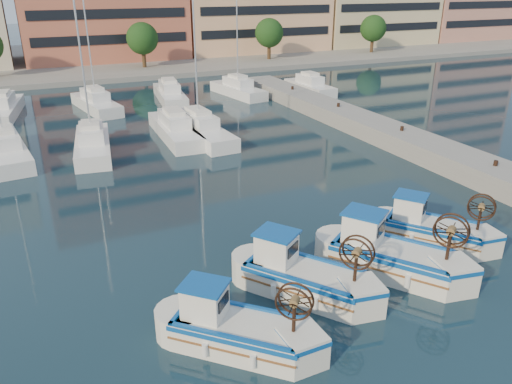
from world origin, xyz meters
name	(u,v)px	position (x,y,z in m)	size (l,w,h in m)	color
ground	(370,294)	(0.00, 0.00, 0.00)	(300.00, 300.00, 0.00)	#1B3848
quay	(466,165)	(13.00, 8.00, 0.60)	(3.00, 60.00, 1.20)	gray
yacht_marina	(128,118)	(-3.30, 28.11, 0.53)	(37.98, 24.24, 11.50)	white
fishing_boat_a	(235,328)	(-5.72, -0.59, 0.76)	(4.27, 4.20, 2.75)	silver
fishing_boat_b	(302,275)	(-2.32, 1.16, 0.80)	(4.13, 4.72, 2.91)	silver
fishing_boat_c	(389,254)	(1.54, 0.95, 0.85)	(4.35, 5.03, 3.09)	silver
fishing_boat_d	(431,228)	(4.85, 2.20, 0.75)	(3.92, 4.36, 2.71)	silver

